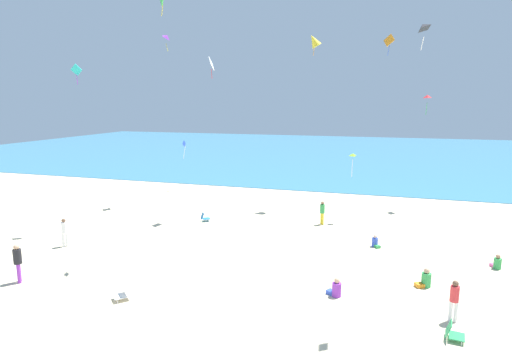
% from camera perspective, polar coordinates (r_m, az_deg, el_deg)
% --- Properties ---
extents(ground_plane, '(120.00, 120.00, 0.00)m').
position_cam_1_polar(ground_plane, '(24.33, 3.01, -7.78)').
color(ground_plane, beige).
extents(ocean_water, '(120.00, 60.00, 0.05)m').
position_cam_1_polar(ocean_water, '(65.90, 12.19, 3.51)').
color(ocean_water, teal).
rests_on(ocean_water, ground_plane).
extents(beach_chair_near_camera, '(0.65, 0.64, 0.59)m').
position_cam_1_polar(beach_chair_near_camera, '(15.83, 24.87, -18.13)').
color(beach_chair_near_camera, '#2D9956').
rests_on(beach_chair_near_camera, ground_plane).
extents(beach_chair_far_left, '(0.74, 0.72, 0.56)m').
position_cam_1_polar(beach_chair_far_left, '(27.53, -6.92, -5.12)').
color(beach_chair_far_left, '#2370B2').
rests_on(beach_chair_far_left, ground_plane).
extents(beach_chair_far_right, '(0.81, 0.81, 0.60)m').
position_cam_1_polar(beach_chair_far_right, '(17.77, -17.40, -14.35)').
color(beach_chair_far_right, white).
rests_on(beach_chair_far_right, ground_plane).
extents(person_0, '(0.47, 0.47, 1.68)m').
position_cam_1_polar(person_0, '(20.79, -29.29, -9.50)').
color(person_0, purple).
rests_on(person_0, ground_plane).
extents(person_1, '(0.69, 0.59, 0.77)m').
position_cam_1_polar(person_1, '(17.56, 10.64, -14.31)').
color(person_1, purple).
rests_on(person_1, ground_plane).
extents(person_2, '(0.73, 0.60, 0.81)m').
position_cam_1_polar(person_2, '(19.36, 21.73, -12.44)').
color(person_2, green).
rests_on(person_2, ground_plane).
extents(person_3, '(0.54, 0.58, 0.66)m').
position_cam_1_polar(person_3, '(23.54, 15.68, -8.17)').
color(person_3, blue).
rests_on(person_3, ground_plane).
extents(person_4, '(0.32, 0.32, 1.51)m').
position_cam_1_polar(person_4, '(16.71, 25.02, -14.25)').
color(person_4, white).
rests_on(person_4, ground_plane).
extents(person_5, '(0.41, 0.41, 1.48)m').
position_cam_1_polar(person_5, '(26.79, 8.87, -4.28)').
color(person_5, yellow).
rests_on(person_5, ground_plane).
extents(person_6, '(0.48, 0.62, 0.69)m').
position_cam_1_polar(person_6, '(22.75, 29.56, -9.78)').
color(person_6, green).
rests_on(person_6, ground_plane).
extents(person_7, '(0.43, 0.43, 1.52)m').
position_cam_1_polar(person_7, '(24.70, -24.29, -6.29)').
color(person_7, white).
rests_on(person_7, ground_plane).
extents(kite_red, '(0.46, 0.63, 1.39)m').
position_cam_1_polar(kite_red, '(32.39, 21.95, 10.21)').
color(kite_red, red).
extents(kite_green, '(0.42, 0.46, 1.03)m').
position_cam_1_polar(kite_green, '(21.50, -12.50, 22.39)').
color(kite_green, green).
extents(kite_black, '(0.52, 0.58, 0.88)m').
position_cam_1_polar(kite_black, '(15.56, 21.37, 18.42)').
color(kite_black, black).
extents(kite_yellow, '(1.21, 0.98, 1.56)m').
position_cam_1_polar(kite_yellow, '(31.44, 7.79, 17.90)').
color(kite_yellow, yellow).
extents(kite_orange, '(0.89, 0.67, 1.73)m').
position_cam_1_polar(kite_orange, '(37.12, 17.39, 17.28)').
color(kite_orange, orange).
extents(kite_white, '(0.33, 0.90, 1.37)m').
position_cam_1_polar(kite_white, '(27.96, -5.98, 15.09)').
color(kite_white, white).
extents(kite_teal, '(0.69, 0.26, 1.16)m').
position_cam_1_polar(kite_teal, '(26.98, -22.92, 13.26)').
color(kite_teal, '#1EADAD').
extents(kite_blue, '(0.24, 0.57, 1.58)m').
position_cam_1_polar(kite_blue, '(37.18, -9.60, 4.53)').
color(kite_blue, blue).
extents(kite_purple, '(0.61, 0.74, 1.25)m').
position_cam_1_polar(kite_purple, '(33.02, -11.79, 18.13)').
color(kite_purple, purple).
extents(kite_lime, '(0.53, 0.52, 1.53)m').
position_cam_1_polar(kite_lime, '(27.43, 12.84, 3.10)').
color(kite_lime, '#99DB33').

